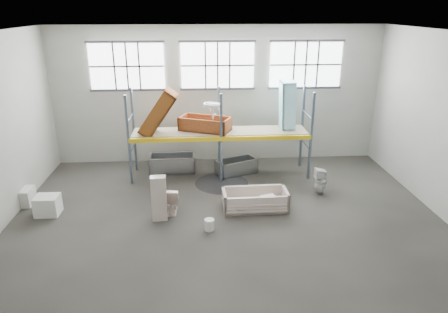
{
  "coord_description": "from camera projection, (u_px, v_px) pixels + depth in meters",
  "views": [
    {
      "loc": [
        -0.76,
        -9.79,
        5.6
      ],
      "look_at": [
        0.0,
        1.5,
        1.4
      ],
      "focal_mm": 32.64,
      "sensor_mm": 36.0,
      "label": 1
    }
  ],
  "objects": [
    {
      "name": "cistern_tall",
      "position": [
        159.0,
        198.0,
        11.16
      ],
      "size": [
        0.43,
        0.29,
        1.29
      ],
      "primitive_type": "cube",
      "rotation": [
        0.0,
        0.0,
        0.05
      ],
      "color": "#C3AFA5",
      "rests_on": "floor"
    },
    {
      "name": "bathtub_beige",
      "position": [
        255.0,
        200.0,
        11.89
      ],
      "size": [
        1.91,
        0.93,
        0.56
      ],
      "primitive_type": null,
      "rotation": [
        0.0,
        0.0,
        0.02
      ],
      "color": "beige",
      "rests_on": "floor"
    },
    {
      "name": "rack_upright_la",
      "position": [
        129.0,
        141.0,
        13.16
      ],
      "size": [
        0.08,
        0.08,
        3.0
      ],
      "primitive_type": "cube",
      "color": "slate",
      "rests_on": "floor"
    },
    {
      "name": "rack_upright_lb",
      "position": [
        134.0,
        130.0,
        14.28
      ],
      "size": [
        0.08,
        0.08,
        3.0
      ],
      "primitive_type": "cube",
      "color": "slate",
      "rests_on": "floor"
    },
    {
      "name": "floor",
      "position": [
        228.0,
        225.0,
        11.18
      ],
      "size": [
        12.0,
        10.0,
        0.1
      ],
      "primitive_type": "cube",
      "color": "#48443C",
      "rests_on": "ground"
    },
    {
      "name": "wet_patch",
      "position": [
        222.0,
        183.0,
        13.68
      ],
      "size": [
        1.8,
        1.8,
        0.0
      ],
      "primitive_type": "cylinder",
      "color": "black",
      "rests_on": "floor"
    },
    {
      "name": "cistern_spare",
      "position": [
        267.0,
        202.0,
        11.75
      ],
      "size": [
        0.46,
        0.32,
        0.4
      ],
      "primitive_type": "cube",
      "rotation": [
        0.0,
        0.0,
        0.32
      ],
      "color": "beige",
      "rests_on": "bathtub_beige"
    },
    {
      "name": "rack_upright_mb",
      "position": [
        219.0,
        129.0,
        14.47
      ],
      "size": [
        0.08,
        0.08,
        3.0
      ],
      "primitive_type": "cube",
      "color": "slate",
      "rests_on": "floor"
    },
    {
      "name": "rust_tub_flat",
      "position": [
        205.0,
        124.0,
        13.86
      ],
      "size": [
        1.88,
        1.41,
        0.48
      ],
      "primitive_type": null,
      "rotation": [
        0.0,
        0.0,
        -0.41
      ],
      "color": "#9A602C",
      "rests_on": "shelf_deck"
    },
    {
      "name": "bucket",
      "position": [
        209.0,
        225.0,
        10.78
      ],
      "size": [
        0.33,
        0.33,
        0.31
      ],
      "primitive_type": "cylinder",
      "rotation": [
        0.0,
        0.0,
        0.32
      ],
      "color": "silver",
      "rests_on": "floor"
    },
    {
      "name": "rack_upright_ma",
      "position": [
        221.0,
        139.0,
        13.35
      ],
      "size": [
        0.08,
        0.08,
        3.0
      ],
      "primitive_type": "cube",
      "color": "slate",
      "rests_on": "floor"
    },
    {
      "name": "ceiling",
      "position": [
        228.0,
        31.0,
        9.4
      ],
      "size": [
        12.0,
        10.0,
        0.1
      ],
      "primitive_type": "cube",
      "color": "silver",
      "rests_on": "ground"
    },
    {
      "name": "window_mid",
      "position": [
        218.0,
        65.0,
        14.53
      ],
      "size": [
        2.6,
        0.04,
        1.6
      ],
      "primitive_type": "cube",
      "color": "white",
      "rests_on": "wall_back"
    },
    {
      "name": "wall_front",
      "position": [
        256.0,
        247.0,
        5.57
      ],
      "size": [
        12.0,
        0.1,
        5.0
      ],
      "primitive_type": "cube",
      "color": "#9E9E93",
      "rests_on": "ground"
    },
    {
      "name": "rack_beam_back",
      "position": [
        219.0,
        129.0,
        14.47
      ],
      "size": [
        6.0,
        0.1,
        0.14
      ],
      "primitive_type": "cube",
      "color": "yellow",
      "rests_on": "floor"
    },
    {
      "name": "toilet_white",
      "position": [
        321.0,
        181.0,
        12.78
      ],
      "size": [
        0.41,
        0.4,
        0.86
      ],
      "primitive_type": "imported",
      "rotation": [
        0.0,
        0.0,
        -1.54
      ],
      "color": "white",
      "rests_on": "floor"
    },
    {
      "name": "steel_tub_left",
      "position": [
        172.0,
        163.0,
        14.6
      ],
      "size": [
        1.64,
        0.8,
        0.59
      ],
      "primitive_type": null,
      "rotation": [
        0.0,
        0.0,
        0.03
      ],
      "color": "#B8BABF",
      "rests_on": "floor"
    },
    {
      "name": "shelf_deck",
      "position": [
        220.0,
        131.0,
        13.88
      ],
      "size": [
        5.9,
        1.1,
        0.03
      ],
      "primitive_type": "cube",
      "color": "gray",
      "rests_on": "floor"
    },
    {
      "name": "rack_upright_rb",
      "position": [
        302.0,
        127.0,
        14.66
      ],
      "size": [
        0.08,
        0.08,
        3.0
      ],
      "primitive_type": "cube",
      "color": "slate",
      "rests_on": "floor"
    },
    {
      "name": "carton_far",
      "position": [
        22.0,
        197.0,
        12.14
      ],
      "size": [
        0.61,
        0.61,
        0.51
      ],
      "primitive_type": "cube",
      "rotation": [
        0.0,
        0.0,
        -0.01
      ],
      "color": "silver",
      "rests_on": "floor"
    },
    {
      "name": "steel_tub_right",
      "position": [
        236.0,
        166.0,
        14.43
      ],
      "size": [
        1.55,
        1.17,
        0.51
      ],
      "primitive_type": null,
      "rotation": [
        0.0,
        0.0,
        0.43
      ],
      "color": "#B6BABE",
      "rests_on": "floor"
    },
    {
      "name": "wall_back",
      "position": [
        218.0,
        95.0,
        15.01
      ],
      "size": [
        12.0,
        0.1,
        5.0
      ],
      "primitive_type": "cube",
      "color": "#9C9C90",
      "rests_on": "ground"
    },
    {
      "name": "rust_tub_tilted",
      "position": [
        159.0,
        113.0,
        13.34
      ],
      "size": [
        1.42,
        0.91,
        1.65
      ],
      "primitive_type": null,
      "rotation": [
        0.0,
        -0.96,
        -0.09
      ],
      "color": "#873F0B",
      "rests_on": "shelf_deck"
    },
    {
      "name": "window_right",
      "position": [
        306.0,
        65.0,
        14.73
      ],
      "size": [
        2.6,
        0.04,
        1.6
      ],
      "primitive_type": "cube",
      "color": "white",
      "rests_on": "wall_back"
    },
    {
      "name": "window_left",
      "position": [
        127.0,
        66.0,
        14.33
      ],
      "size": [
        2.6,
        0.04,
        1.6
      ],
      "primitive_type": "cube",
      "color": "white",
      "rests_on": "wall_back"
    },
    {
      "name": "rack_beam_front",
      "position": [
        221.0,
        139.0,
        13.35
      ],
      "size": [
        6.0,
        0.1,
        0.14
      ],
      "primitive_type": "cube",
      "color": "yellow",
      "rests_on": "floor"
    },
    {
      "name": "sink_on_shelf",
      "position": [
        213.0,
        118.0,
        13.52
      ],
      "size": [
        0.75,
        0.67,
        0.55
      ],
      "primitive_type": "imported",
      "rotation": [
        0.0,
        0.0,
        -0.37
      ],
      "color": "silver",
      "rests_on": "rust_tub_flat"
    },
    {
      "name": "blue_tub_upright",
      "position": [
        287.0,
        105.0,
        13.97
      ],
      "size": [
        0.54,
        0.78,
        1.66
      ],
      "primitive_type": null,
      "rotation": [
        0.0,
        1.54,
        -0.02
      ],
      "color": "#A4ECFA",
      "rests_on": "shelf_deck"
    },
    {
      "name": "rack_upright_ra",
      "position": [
        311.0,
        137.0,
        13.54
      ],
      "size": [
        0.08,
        0.08,
        3.0
      ],
      "primitive_type": "cube",
      "color": "slate",
      "rests_on": "floor"
    },
    {
      "name": "carton_near",
      "position": [
        48.0,
        205.0,
        11.56
      ],
      "size": [
        0.66,
        0.57,
        0.56
      ],
      "primitive_type": "cube",
      "rotation": [
        0.0,
        0.0,
        -0.02
      ],
      "color": "silver",
      "rests_on": "floor"
    },
    {
      "name": "sink_in_tub",
      "position": [
        241.0,
        209.0,
        11.62
      ],
      "size": [
        0.6,
        0.6,
        0.16
      ],
      "primitive_type": "imported",
      "rotation": [
        0.0,
        0.0,
        -0.32
      ],
      "color": "beige",
      "rests_on": "bathtub_beige"
    },
    {
      "name": "toilet_beige",
      "position": [
        172.0,
        199.0,
        11.65
      ],
      "size": [
        0.46,
        0.78,
        0.79
      ],
      "primitive_type": "imported",
      "rotation": [
        0.0,
        0.0,
        3.11
      ],
      "color": "#F3DACC",
      "rests_on": "floor"
    }
  ]
}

